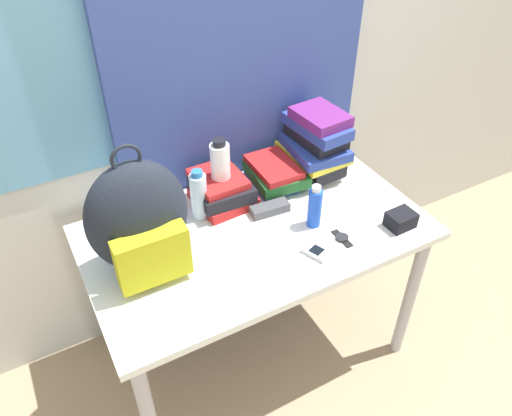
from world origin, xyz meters
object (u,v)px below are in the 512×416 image
object	(u,v)px
book_stack_left	(221,190)
sports_bottle	(221,174)
book_stack_center	(274,174)
camera_pouch	(401,220)
cell_phone	(316,252)
water_bottle	(199,196)
backpack	(139,220)
sunglasses_case	(270,209)
sunscreen_bottle	(315,207)
wristwatch	(342,238)
book_stack_right	(315,144)

from	to	relation	value
book_stack_left	sports_bottle	size ratio (longest dim) A/B	0.83
book_stack_center	camera_pouch	size ratio (longest dim) A/B	2.50
sports_bottle	cell_phone	distance (m)	0.47
water_bottle	backpack	bearing A→B (deg)	-150.29
sunglasses_case	sunscreen_bottle	bearing A→B (deg)	-52.00
wristwatch	sports_bottle	bearing A→B (deg)	125.55
book_stack_left	sunglasses_case	xyz separation A→B (m)	(0.13, -0.15, -0.04)
book_stack_center	wristwatch	size ratio (longest dim) A/B	2.53
book_stack_right	backpack	bearing A→B (deg)	-166.56
book_stack_center	sunglasses_case	size ratio (longest dim) A/B	1.66
book_stack_left	sunscreen_bottle	distance (m)	0.37
backpack	book_stack_right	xyz separation A→B (m)	(0.80, 0.19, -0.06)
backpack	sunglasses_case	xyz separation A→B (m)	(0.51, 0.04, -0.18)
sports_bottle	camera_pouch	world-z (taller)	sports_bottle
water_bottle	sunscreen_bottle	xyz separation A→B (m)	(0.35, -0.24, -0.02)
sunscreen_bottle	camera_pouch	bearing A→B (deg)	-30.28
cell_phone	camera_pouch	bearing A→B (deg)	-4.06
book_stack_left	wristwatch	xyz separation A→B (m)	(0.29, -0.40, -0.05)
water_bottle	sunglasses_case	world-z (taller)	water_bottle
book_stack_left	sports_bottle	xyz separation A→B (m)	(0.00, -0.00, 0.08)
wristwatch	sunscreen_bottle	bearing A→B (deg)	111.20
book_stack_right	cell_phone	size ratio (longest dim) A/B	2.77
book_stack_right	wristwatch	distance (m)	0.45
book_stack_left	sunglasses_case	bearing A→B (deg)	-47.79
sunglasses_case	camera_pouch	bearing A→B (deg)	-37.92
book_stack_right	cell_phone	xyz separation A→B (m)	(-0.27, -0.42, -0.13)
water_bottle	book_stack_left	bearing A→B (deg)	19.80
sports_bottle	book_stack_right	bearing A→B (deg)	0.52
sports_bottle	sunscreen_bottle	xyz separation A→B (m)	(0.24, -0.28, -0.05)
sunscreen_bottle	cell_phone	xyz separation A→B (m)	(-0.08, -0.14, -0.07)
book_stack_left	book_stack_center	distance (m)	0.24
book_stack_right	sports_bottle	xyz separation A→B (m)	(-0.43, -0.00, -0.00)
sunglasses_case	camera_pouch	size ratio (longest dim) A/B	1.50
book_stack_right	sunglasses_case	bearing A→B (deg)	-153.52
book_stack_left	sports_bottle	bearing A→B (deg)	-86.95
water_bottle	sunscreen_bottle	size ratio (longest dim) A/B	1.18
cell_phone	wristwatch	xyz separation A→B (m)	(0.12, 0.02, -0.00)
backpack	wristwatch	distance (m)	0.72
sunglasses_case	camera_pouch	distance (m)	0.49
book_stack_left	cell_phone	bearing A→B (deg)	-68.90
book_stack_left	sports_bottle	world-z (taller)	sports_bottle
book_stack_center	sports_bottle	distance (m)	0.25
book_stack_right	book_stack_center	bearing A→B (deg)	179.26
book_stack_center	sunglasses_case	xyz separation A→B (m)	(-0.11, -0.15, -0.04)
camera_pouch	book_stack_left	bearing A→B (deg)	139.24
book_stack_left	sunglasses_case	world-z (taller)	book_stack_left
sunscreen_bottle	cell_phone	size ratio (longest dim) A/B	1.65
book_stack_center	cell_phone	world-z (taller)	book_stack_center
sunscreen_bottle	sunglasses_case	distance (m)	0.19
book_stack_left	water_bottle	bearing A→B (deg)	-160.20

